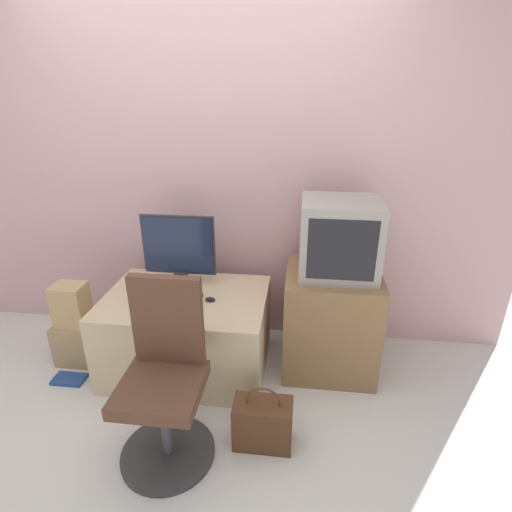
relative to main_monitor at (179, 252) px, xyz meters
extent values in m
plane|color=beige|center=(0.15, -0.95, -0.80)|extent=(12.00, 12.00, 0.00)
cube|color=#CC9EA3|center=(0.15, 0.37, 0.50)|extent=(4.40, 0.05, 2.60)
cube|color=#CCB289|center=(0.07, -0.17, -0.53)|extent=(1.07, 0.76, 0.55)
cube|color=olive|center=(1.04, -0.03, -0.44)|extent=(0.61, 0.58, 0.72)
cylinder|color=#2D2D2D|center=(0.00, 0.00, -0.24)|extent=(0.20, 0.20, 0.02)
cylinder|color=#2D2D2D|center=(0.00, 0.00, -0.19)|extent=(0.10, 0.10, 0.08)
cube|color=#2D2D2D|center=(0.00, 0.00, 0.05)|extent=(0.50, 0.01, 0.42)
cube|color=#19233D|center=(0.00, 0.00, 0.05)|extent=(0.47, 0.02, 0.39)
cube|color=#2D2D2D|center=(0.01, -0.21, -0.24)|extent=(0.35, 0.13, 0.01)
ellipsoid|color=black|center=(0.25, -0.21, -0.23)|extent=(0.07, 0.04, 0.03)
cube|color=gray|center=(1.06, -0.02, 0.16)|extent=(0.49, 0.43, 0.48)
cube|color=black|center=(1.06, -0.23, 0.16)|extent=(0.40, 0.01, 0.38)
cylinder|color=#333333|center=(0.16, -0.92, -0.79)|extent=(0.50, 0.50, 0.03)
cylinder|color=#4C4C51|center=(0.16, -0.92, -0.58)|extent=(0.05, 0.05, 0.39)
cube|color=#513323|center=(0.16, -0.92, -0.35)|extent=(0.41, 0.41, 0.07)
cube|color=#513323|center=(0.16, -0.74, -0.07)|extent=(0.37, 0.05, 0.50)
cube|color=#A3845B|center=(-0.73, -0.20, -0.65)|extent=(0.29, 0.23, 0.30)
cube|color=tan|center=(-0.73, -0.20, -0.35)|extent=(0.21, 0.17, 0.30)
cube|color=#4C2D19|center=(0.66, -0.78, -0.67)|extent=(0.32, 0.18, 0.27)
torus|color=#4C2D19|center=(0.66, -0.78, -0.51)|extent=(0.19, 0.01, 0.19)
cube|color=navy|center=(-0.69, -0.43, -0.79)|extent=(0.21, 0.12, 0.02)
camera|label=1|loc=(0.82, -2.41, 1.03)|focal=28.00mm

